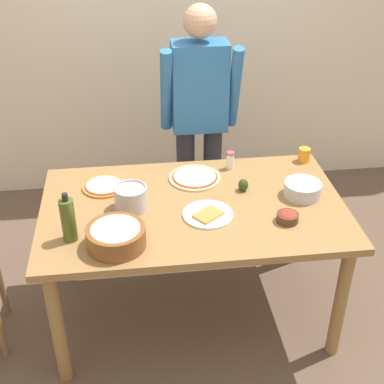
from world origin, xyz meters
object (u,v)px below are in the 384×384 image
dining_table (193,219)px  person_cook (199,115)px  pizza_raw_on_board (195,177)px  cup_orange (304,155)px  small_sauce_bowl (288,217)px  popcorn_bowl (116,235)px  steel_pot (131,198)px  salt_shaker (230,160)px  pizza_cooked_on_tray (104,186)px  olive_oil_bottle (68,220)px  mixing_bowl_steel (303,189)px  avocado (243,185)px  plate_with_slice (208,214)px

dining_table → person_cook: bearing=79.9°
pizza_raw_on_board → cup_orange: 0.69m
small_sauce_bowl → popcorn_bowl: bearing=-173.6°
small_sauce_bowl → steel_pot: bearing=164.6°
person_cook → pizza_raw_on_board: person_cook is taller
small_sauce_bowl → person_cook: bearing=108.2°
person_cook → salt_shaker: person_cook is taller
dining_table → steel_pot: (-0.32, 0.01, 0.16)m
salt_shaker → person_cook: bearing=108.5°
dining_table → small_sauce_bowl: small_sauce_bowl is taller
pizza_cooked_on_tray → popcorn_bowl: bearing=-82.7°
olive_oil_bottle → steel_pot: 0.38m
dining_table → mixing_bowl_steel: 0.61m
pizza_cooked_on_tray → small_sauce_bowl: size_ratio=2.19×
olive_oil_bottle → steel_pot: size_ratio=1.48×
popcorn_bowl → person_cook: bearing=63.2°
olive_oil_bottle → person_cook: bearing=52.4°
popcorn_bowl → pizza_raw_on_board: bearing=52.2°
cup_orange → salt_shaker: salt_shaker is taller
cup_orange → avocado: (-0.43, -0.29, -0.01)m
mixing_bowl_steel → avocado: 0.32m
avocado → cup_orange: bearing=33.6°
person_cook → pizza_raw_on_board: size_ratio=5.48×
dining_table → popcorn_bowl: size_ratio=5.71×
pizza_raw_on_board → popcorn_bowl: (-0.44, -0.57, 0.05)m
olive_oil_bottle → salt_shaker: (0.88, 0.59, -0.06)m
dining_table → small_sauce_bowl: size_ratio=14.55×
pizza_cooked_on_tray → salt_shaker: salt_shaker is taller
dining_table → cup_orange: (0.72, 0.40, 0.13)m
olive_oil_bottle → steel_pot: olive_oil_bottle is taller
popcorn_bowl → salt_shaker: (0.67, 0.67, -0.01)m
steel_pot → popcorn_bowl: bearing=-104.0°
person_cook → pizza_raw_on_board: (-0.09, -0.49, -0.17)m
pizza_raw_on_board → avocado: 0.29m
person_cook → cup_orange: (0.59, -0.36, -0.14)m
popcorn_bowl → olive_oil_bottle: (-0.22, 0.08, 0.05)m
pizza_cooked_on_tray → pizza_raw_on_board: bearing=3.7°
salt_shaker → popcorn_bowl: bearing=-134.9°
plate_with_slice → pizza_cooked_on_tray: bearing=147.0°
pizza_cooked_on_tray → salt_shaker: (0.73, 0.13, 0.04)m
cup_orange → plate_with_slice: bearing=-142.4°
pizza_raw_on_board → mixing_bowl_steel: 0.61m
person_cook → olive_oil_bottle: bearing=-127.6°
pizza_cooked_on_tray → small_sauce_bowl: small_sauce_bowl is taller
person_cook → avocado: (0.16, -0.64, -0.14)m
popcorn_bowl → mixing_bowl_steel: (1.00, 0.32, -0.02)m
mixing_bowl_steel → small_sauce_bowl: size_ratio=1.82×
steel_pot → avocado: 0.63m
mixing_bowl_steel → steel_pot: bearing=-179.2°
plate_with_slice → cup_orange: (0.66, 0.51, 0.03)m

